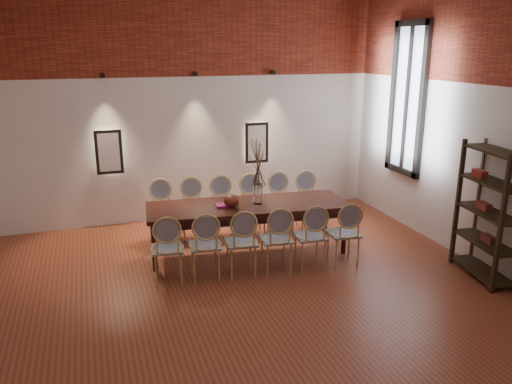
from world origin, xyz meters
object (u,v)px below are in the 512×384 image
object	(u,v)px
dining_table	(247,228)
book	(225,205)
chair_far_a	(162,212)
bowl	(232,200)
chair_far_e	(281,204)
chair_far_f	(309,202)
chair_near_a	(167,248)
chair_far_b	(193,210)
chair_near_d	(276,239)
chair_near_e	(310,236)
chair_near_c	(241,242)
chair_near_f	(344,233)
chair_far_c	(223,208)
chair_far_d	(253,206)
vase	(258,194)
chair_near_b	(205,245)
shelving_rack	(489,213)

from	to	relation	value
dining_table	book	bearing A→B (deg)	-176.66
chair_far_a	bowl	xyz separation A→B (m)	(0.89, -0.90, 0.37)
book	dining_table	bearing A→B (deg)	-2.57
chair_far_e	chair_far_f	size ratio (longest dim) A/B	1.00
chair_near_a	chair_far_b	distance (m)	1.58
chair_near_d	chair_near_e	size ratio (longest dim) A/B	1.00
chair_near_c	bowl	size ratio (longest dim) A/B	3.92
chair_far_e	chair_near_f	bearing A→B (deg)	108.03
chair_far_c	chair_far_d	size ratio (longest dim) A/B	1.00
chair_near_d	chair_near_c	bearing A→B (deg)	180.00
chair_near_d	vase	bearing A→B (deg)	96.80
chair_near_a	vase	bearing A→B (deg)	28.60
chair_near_a	chair_near_f	xyz separation A→B (m)	(2.44, -0.25, 0.00)
chair_near_b	chair_far_f	size ratio (longest dim) A/B	1.00
chair_near_c	bowl	xyz separation A→B (m)	(0.07, 0.70, 0.37)
chair_near_b	chair_far_f	world-z (taller)	same
chair_near_c	chair_far_a	bearing A→B (deg)	123.06
book	shelving_rack	xyz separation A→B (m)	(3.08, -1.83, 0.14)
chair_far_a	chair_far_b	world-z (taller)	same
chair_far_b	book	bearing A→B (deg)	117.20
chair_far_e	book	world-z (taller)	chair_far_e
chair_near_e	book	world-z (taller)	chair_near_e
chair_near_c	chair_far_e	bearing A→B (deg)	56.94
chair_near_a	chair_near_f	bearing A→B (deg)	0.00
chair_near_a	chair_far_b	size ratio (longest dim) A/B	1.00
chair_near_d	chair_far_b	bearing A→B (deg)	123.06
chair_near_d	bowl	bearing A→B (deg)	124.77
chair_far_c	book	world-z (taller)	chair_far_c
chair_near_e	chair_far_c	distance (m)	1.80
chair_near_d	chair_far_d	distance (m)	1.50
dining_table	chair_far_b	world-z (taller)	chair_far_b
chair_near_d	vase	xyz separation A→B (m)	(-0.01, 0.76, 0.43)
dining_table	chair_far_b	xyz separation A→B (m)	(-0.65, 0.82, 0.09)
chair_near_c	chair_near_f	xyz separation A→B (m)	(1.46, -0.15, 0.00)
chair_near_f	book	size ratio (longest dim) A/B	3.62
chair_far_e	chair_far_a	bearing A→B (deg)	0.00
dining_table	vase	xyz separation A→B (m)	(0.15, -0.02, 0.53)
chair_near_a	chair_far_f	xyz separation A→B (m)	(2.59, 1.24, 0.00)
chair_near_e	book	bearing A→B (deg)	145.66
dining_table	chair_near_e	xyz separation A→B (m)	(0.65, -0.82, 0.09)
chair_near_d	bowl	size ratio (longest dim) A/B	3.92
chair_far_c	chair_far_d	distance (m)	0.49
chair_far_c	bowl	bearing A→B (deg)	90.16
chair_near_a	chair_far_e	world-z (taller)	same
chair_far_b	dining_table	bearing A→B (deg)	134.32
dining_table	chair_far_a	world-z (taller)	chair_far_a
chair_near_b	chair_near_f	bearing A→B (deg)	0.00
dining_table	bowl	distance (m)	0.53
chair_far_a	vase	xyz separation A→B (m)	(1.29, -0.89, 0.43)
chair_far_a	chair_near_d	bearing A→B (deg)	134.32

